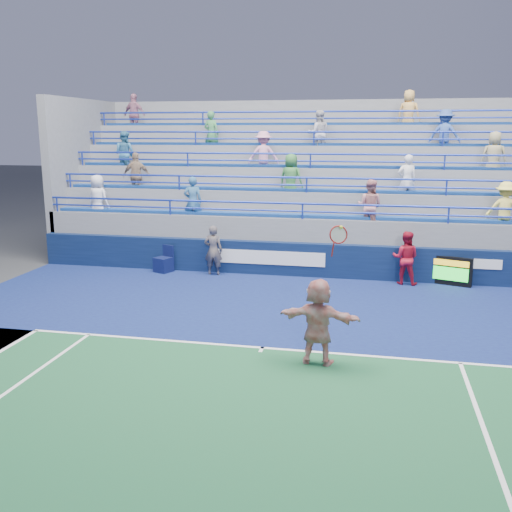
% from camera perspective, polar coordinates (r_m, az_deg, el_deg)
% --- Properties ---
extents(ground, '(120.00, 120.00, 0.00)m').
position_cam_1_polar(ground, '(12.55, 0.64, -9.26)').
color(ground, '#333538').
extents(sponsor_wall, '(18.00, 0.32, 1.10)m').
position_cam_1_polar(sponsor_wall, '(18.54, 4.52, -0.36)').
color(sponsor_wall, '#091635').
rests_on(sponsor_wall, ground).
extents(bleacher_stand, '(18.00, 5.60, 6.13)m').
position_cam_1_polar(bleacher_stand, '(22.05, 5.80, 4.29)').
color(bleacher_stand, slate).
rests_on(bleacher_stand, ground).
extents(serve_speed_board, '(1.28, 0.54, 0.90)m').
position_cam_1_polar(serve_speed_board, '(18.36, 18.84, -1.44)').
color(serve_speed_board, black).
rests_on(serve_speed_board, ground).
extents(judge_chair, '(0.66, 0.68, 0.90)m').
position_cam_1_polar(judge_chair, '(19.32, -9.22, -0.76)').
color(judge_chair, '#0C143E').
rests_on(judge_chair, ground).
extents(tennis_player, '(1.70, 0.69, 2.87)m').
position_cam_1_polar(tennis_player, '(11.56, 6.24, -6.52)').
color(tennis_player, silver).
rests_on(tennis_player, ground).
extents(line_judge, '(0.62, 0.42, 1.65)m').
position_cam_1_polar(line_judge, '(18.62, -4.29, 0.56)').
color(line_judge, '#151E3A').
rests_on(line_judge, ground).
extents(ball_girl, '(0.89, 0.74, 1.66)m').
position_cam_1_polar(ball_girl, '(18.04, 14.72, -0.19)').
color(ball_girl, '#A71329').
rests_on(ball_girl, ground).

